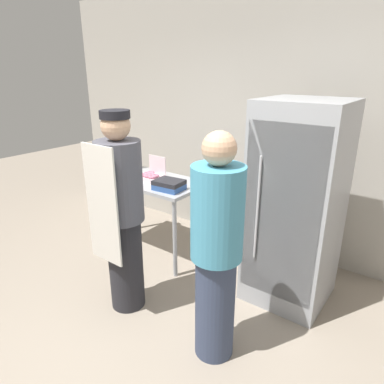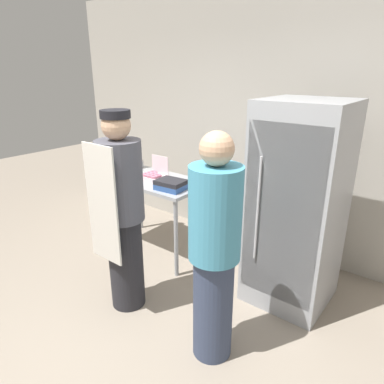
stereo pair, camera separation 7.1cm
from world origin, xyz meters
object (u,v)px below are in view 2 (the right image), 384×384
(blender_pitcher, at_px, (138,159))
(person_baker, at_px, (122,212))
(binder_stack, at_px, (171,185))
(refrigerator, at_px, (297,207))
(person_customer, at_px, (214,251))
(donut_box, at_px, (154,176))

(blender_pitcher, bearing_deg, person_baker, -48.37)
(binder_stack, relative_size, person_baker, 0.17)
(refrigerator, distance_m, person_customer, 1.03)
(blender_pitcher, relative_size, binder_stack, 0.84)
(donut_box, distance_m, blender_pitcher, 0.56)
(refrigerator, xyz_separation_m, binder_stack, (-1.24, -0.27, 0.02))
(refrigerator, xyz_separation_m, donut_box, (-1.60, -0.15, 0.02))
(blender_pitcher, bearing_deg, person_customer, -29.70)
(refrigerator, bearing_deg, person_customer, -99.66)
(donut_box, relative_size, binder_stack, 0.83)
(blender_pitcher, height_order, person_baker, person_baker)
(binder_stack, bearing_deg, person_baker, -80.97)
(person_customer, bearing_deg, binder_stack, 144.99)
(refrigerator, distance_m, donut_box, 1.61)
(person_baker, distance_m, person_customer, 0.94)
(binder_stack, distance_m, person_baker, 0.76)
(person_baker, bearing_deg, donut_box, 118.87)
(person_baker, bearing_deg, binder_stack, 99.03)
(person_baker, xyz_separation_m, person_customer, (0.94, 0.01, -0.05))
(blender_pitcher, xyz_separation_m, person_baker, (0.99, -1.11, -0.08))
(blender_pitcher, distance_m, binder_stack, 0.94)
(binder_stack, xyz_separation_m, person_customer, (1.06, -0.74, -0.07))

